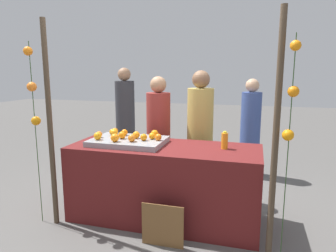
% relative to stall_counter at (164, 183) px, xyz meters
% --- Properties ---
extents(ground_plane, '(24.00, 24.00, 0.00)m').
position_rel_stall_counter_xyz_m(ground_plane, '(0.00, 0.00, -0.43)').
color(ground_plane, '#565451').
extents(stall_counter, '(2.10, 0.80, 0.85)m').
position_rel_stall_counter_xyz_m(stall_counter, '(0.00, 0.00, 0.00)').
color(stall_counter, '#5B1919').
rests_on(stall_counter, ground_plane).
extents(orange_tray, '(0.82, 0.57, 0.06)m').
position_rel_stall_counter_xyz_m(orange_tray, '(-0.42, -0.01, 0.46)').
color(orange_tray, gray).
rests_on(orange_tray, stall_counter).
extents(orange_0, '(0.08, 0.08, 0.08)m').
position_rel_stall_counter_xyz_m(orange_0, '(-0.49, -0.03, 0.53)').
color(orange_0, orange).
rests_on(orange_0, orange_tray).
extents(orange_1, '(0.08, 0.08, 0.08)m').
position_rel_stall_counter_xyz_m(orange_1, '(-0.22, -0.05, 0.52)').
color(orange_1, orange).
rests_on(orange_1, orange_tray).
extents(orange_2, '(0.07, 0.07, 0.07)m').
position_rel_stall_counter_xyz_m(orange_2, '(-0.16, 0.04, 0.52)').
color(orange_2, orange).
rests_on(orange_2, orange_tray).
extents(orange_3, '(0.09, 0.09, 0.09)m').
position_rel_stall_counter_xyz_m(orange_3, '(-0.73, -0.16, 0.53)').
color(orange_3, orange).
rests_on(orange_3, orange_tray).
extents(orange_4, '(0.08, 0.08, 0.08)m').
position_rel_stall_counter_xyz_m(orange_4, '(-0.34, 0.03, 0.53)').
color(orange_4, orange).
rests_on(orange_4, orange_tray).
extents(orange_5, '(0.08, 0.08, 0.08)m').
position_rel_stall_counter_xyz_m(orange_5, '(-0.33, -0.14, 0.53)').
color(orange_5, orange).
rests_on(orange_5, orange_tray).
extents(orange_6, '(0.07, 0.07, 0.07)m').
position_rel_stall_counter_xyz_m(orange_6, '(-0.69, 0.19, 0.52)').
color(orange_6, orange).
rests_on(orange_6, orange_tray).
extents(orange_7, '(0.09, 0.09, 0.09)m').
position_rel_stall_counter_xyz_m(orange_7, '(-0.63, 0.07, 0.53)').
color(orange_7, orange).
rests_on(orange_7, orange_tray).
extents(orange_8, '(0.08, 0.08, 0.08)m').
position_rel_stall_counter_xyz_m(orange_8, '(-0.68, 0.12, 0.52)').
color(orange_8, orange).
rests_on(orange_8, orange_tray).
extents(orange_9, '(0.09, 0.09, 0.09)m').
position_rel_stall_counter_xyz_m(orange_9, '(-0.50, -0.19, 0.53)').
color(orange_9, orange).
rests_on(orange_9, orange_tray).
extents(orange_10, '(0.08, 0.08, 0.08)m').
position_rel_stall_counter_xyz_m(orange_10, '(-0.54, 0.14, 0.52)').
color(orange_10, orange).
rests_on(orange_10, orange_tray).
extents(orange_11, '(0.07, 0.07, 0.07)m').
position_rel_stall_counter_xyz_m(orange_11, '(-0.07, 0.00, 0.52)').
color(orange_11, orange).
rests_on(orange_11, orange_tray).
extents(orange_12, '(0.09, 0.09, 0.09)m').
position_rel_stall_counter_xyz_m(orange_12, '(-0.16, 0.13, 0.53)').
color(orange_12, orange).
rests_on(orange_12, orange_tray).
extents(orange_13, '(0.07, 0.07, 0.07)m').
position_rel_stall_counter_xyz_m(orange_13, '(-0.77, -0.05, 0.52)').
color(orange_13, orange).
rests_on(orange_13, orange_tray).
extents(juice_bottle, '(0.07, 0.07, 0.19)m').
position_rel_stall_counter_xyz_m(juice_bottle, '(0.65, 0.07, 0.52)').
color(juice_bottle, orange).
rests_on(juice_bottle, stall_counter).
extents(chalkboard_sign, '(0.42, 0.03, 0.44)m').
position_rel_stall_counter_xyz_m(chalkboard_sign, '(0.15, -0.55, -0.22)').
color(chalkboard_sign, brown).
rests_on(chalkboard_sign, ground_plane).
extents(vendor_left, '(0.32, 0.32, 1.60)m').
position_rel_stall_counter_xyz_m(vendor_left, '(-0.30, 0.72, 0.32)').
color(vendor_left, maroon).
rests_on(vendor_left, ground_plane).
extents(vendor_right, '(0.34, 0.34, 1.68)m').
position_rel_stall_counter_xyz_m(vendor_right, '(0.27, 0.73, 0.36)').
color(vendor_right, tan).
rests_on(vendor_right, ground_plane).
extents(crowd_person_0, '(0.31, 0.31, 1.55)m').
position_rel_stall_counter_xyz_m(crowd_person_0, '(0.89, 1.80, 0.30)').
color(crowd_person_0, '#384C8C').
rests_on(crowd_person_0, ground_plane).
extents(crowd_person_1, '(0.35, 0.35, 1.72)m').
position_rel_stall_counter_xyz_m(crowd_person_1, '(-1.32, 1.92, 0.38)').
color(crowd_person_1, '#333338').
rests_on(crowd_person_1, ground_plane).
extents(canopy_post_left, '(0.06, 0.06, 2.20)m').
position_rel_stall_counter_xyz_m(canopy_post_left, '(-1.13, -0.44, 0.67)').
color(canopy_post_left, '#473828').
rests_on(canopy_post_left, ground_plane).
extents(canopy_post_right, '(0.06, 0.06, 2.20)m').
position_rel_stall_counter_xyz_m(canopy_post_right, '(1.13, -0.44, 0.67)').
color(canopy_post_right, '#473828').
rests_on(canopy_post_right, ground_plane).
extents(garland_strand_left, '(0.11, 0.11, 1.97)m').
position_rel_stall_counter_xyz_m(garland_strand_left, '(-1.30, -0.46, 1.04)').
color(garland_strand_left, '#2D4C23').
rests_on(garland_strand_left, ground_plane).
extents(garland_strand_right, '(0.11, 0.10, 1.97)m').
position_rel_stall_counter_xyz_m(garland_strand_right, '(1.23, -0.48, 1.02)').
color(garland_strand_right, '#2D4C23').
rests_on(garland_strand_right, ground_plane).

